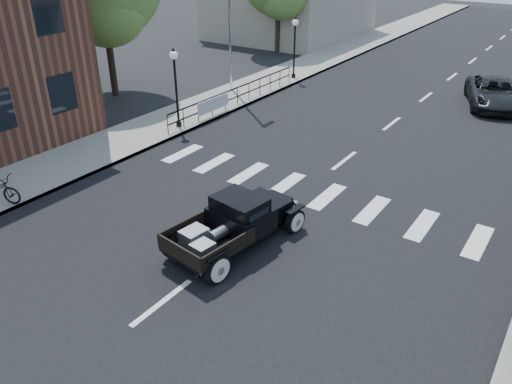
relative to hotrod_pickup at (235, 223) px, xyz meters
The scene contains 12 objects.
ground 0.75m from the hotrod_pickup, 59.95° to the left, with size 120.00×120.00×0.00m, color black.
road 15.04m from the hotrod_pickup, 89.94° to the left, with size 14.00×80.00×0.02m, color black.
road_markings 10.05m from the hotrod_pickup, 89.92° to the left, with size 12.00×60.00×0.06m, color silver, non-canonical shape.
sidewalk_left 17.27m from the hotrod_pickup, 119.46° to the left, with size 3.00×80.00×0.15m, color gray.
low_building_left 31.83m from the hotrod_pickup, 118.13° to the left, with size 10.00×12.00×5.00m, color #A49789.
railing 12.39m from the hotrod_pickup, 126.01° to the left, with size 0.08×10.00×1.00m, color black, non-canonical shape.
banner 10.79m from the hotrod_pickup, 131.92° to the left, with size 0.04×2.20×0.60m, color silver, non-canonical shape.
lamp_post_b 9.75m from the hotrod_pickup, 141.54° to the left, with size 0.36×0.36×3.43m, color black, non-canonical shape.
lamp_post_c 17.76m from the hotrod_pickup, 115.33° to the left, with size 0.36×0.36×3.43m, color black, non-canonical shape.
big_tree_near 16.54m from the hotrod_pickup, 150.15° to the left, with size 6.07×6.07×8.91m, color #517331, non-canonical shape.
hotrod_pickup is the anchor object (origin of this frame).
second_car 17.66m from the hotrod_pickup, 79.68° to the left, with size 2.24×4.87×1.35m, color black.
Camera 1 is at (7.10, -9.40, 7.90)m, focal length 35.00 mm.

